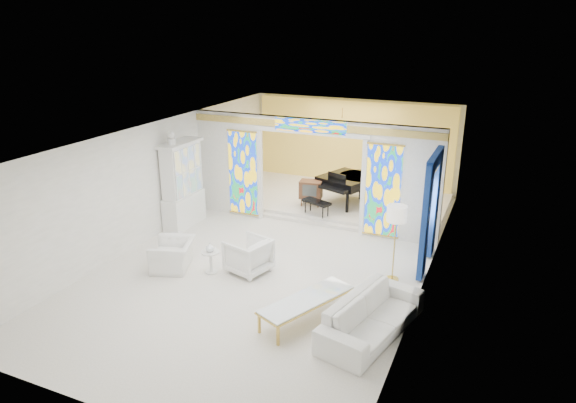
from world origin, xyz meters
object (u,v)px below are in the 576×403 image
at_px(sofa, 372,316).
at_px(coffee_table, 307,300).
at_px(armchair_right, 248,256).
at_px(grand_piano, 353,181).
at_px(tv_console, 311,189).
at_px(china_cabinet, 183,185).
at_px(armchair_left, 173,255).

xyz_separation_m(sofa, coffee_table, (-1.25, -0.06, 0.06)).
bearing_deg(sofa, armchair_right, 81.91).
height_order(grand_piano, tv_console, grand_piano).
relative_size(china_cabinet, armchair_right, 3.09).
height_order(armchair_left, sofa, sofa).
bearing_deg(armchair_left, grand_piano, 134.20).
bearing_deg(armchair_right, tv_console, -162.25).
relative_size(armchair_left, tv_console, 1.34).
bearing_deg(armchair_left, tv_console, 141.93).
height_order(sofa, grand_piano, grand_piano).
xyz_separation_m(armchair_left, armchair_right, (1.68, 0.52, 0.07)).
distance_m(china_cabinet, grand_piano, 5.02).
distance_m(china_cabinet, armchair_left, 2.80).
distance_m(coffee_table, tv_console, 6.01).
bearing_deg(armchair_right, grand_piano, -174.77).
distance_m(china_cabinet, coffee_table, 5.89).
distance_m(armchair_left, coffee_table, 3.72).
bearing_deg(sofa, armchair_left, 94.88).
xyz_separation_m(china_cabinet, grand_piano, (3.89, 3.16, -0.29)).
height_order(armchair_left, tv_console, tv_console).
xyz_separation_m(coffee_table, tv_console, (-2.10, 5.63, 0.25)).
xyz_separation_m(armchair_left, sofa, (4.88, -0.75, 0.03)).
bearing_deg(armchair_left, sofa, 60.80).
xyz_separation_m(china_cabinet, armchair_right, (2.97, -1.82, -0.77)).
distance_m(armchair_left, sofa, 4.94).
bearing_deg(grand_piano, armchair_right, -80.25).
xyz_separation_m(armchair_right, sofa, (3.20, -1.27, -0.04)).
bearing_deg(grand_piano, coffee_table, -60.47).
relative_size(sofa, grand_piano, 0.92).
xyz_separation_m(china_cabinet, coffee_table, (4.92, -3.15, -0.75)).
bearing_deg(tv_console, armchair_right, -97.72).
distance_m(china_cabinet, sofa, 6.95).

